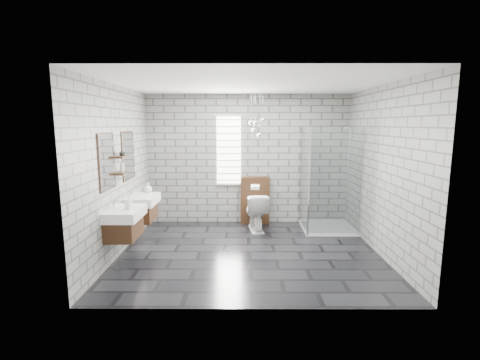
{
  "coord_description": "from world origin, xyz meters",
  "views": [
    {
      "loc": [
        -0.13,
        -5.48,
        2.09
      ],
      "look_at": [
        -0.16,
        0.35,
        1.15
      ],
      "focal_mm": 26.0,
      "sensor_mm": 36.0,
      "label": 1
    }
  ],
  "objects_px": {
    "vanity_right": "(141,201)",
    "shower_enclosure": "(324,206)",
    "vanity_left": "(122,215)",
    "cistern_panel": "(255,200)",
    "toilet": "(256,212)"
  },
  "relations": [
    {
      "from": "vanity_left",
      "to": "shower_enclosure",
      "type": "relative_size",
      "value": 0.77
    },
    {
      "from": "toilet",
      "to": "shower_enclosure",
      "type": "bearing_deg",
      "value": 170.73
    },
    {
      "from": "cistern_panel",
      "to": "vanity_right",
      "type": "bearing_deg",
      "value": -149.33
    },
    {
      "from": "vanity_right",
      "to": "shower_enclosure",
      "type": "bearing_deg",
      "value": 11.68
    },
    {
      "from": "vanity_left",
      "to": "toilet",
      "type": "height_order",
      "value": "vanity_left"
    },
    {
      "from": "vanity_left",
      "to": "vanity_right",
      "type": "distance_m",
      "value": 0.95
    },
    {
      "from": "shower_enclosure",
      "to": "vanity_right",
      "type": "bearing_deg",
      "value": -168.32
    },
    {
      "from": "cistern_panel",
      "to": "shower_enclosure",
      "type": "xyz_separation_m",
      "value": [
        1.35,
        -0.52,
        0.0
      ]
    },
    {
      "from": "vanity_right",
      "to": "shower_enclosure",
      "type": "height_order",
      "value": "shower_enclosure"
    },
    {
      "from": "vanity_left",
      "to": "shower_enclosure",
      "type": "height_order",
      "value": "shower_enclosure"
    },
    {
      "from": "vanity_right",
      "to": "cistern_panel",
      "type": "xyz_separation_m",
      "value": [
        2.06,
        1.22,
        -0.26
      ]
    },
    {
      "from": "vanity_right",
      "to": "cistern_panel",
      "type": "height_order",
      "value": "vanity_right"
    },
    {
      "from": "shower_enclosure",
      "to": "toilet",
      "type": "distance_m",
      "value": 1.35
    },
    {
      "from": "vanity_left",
      "to": "shower_enclosure",
      "type": "distance_m",
      "value": 3.8
    },
    {
      "from": "vanity_right",
      "to": "cistern_panel",
      "type": "distance_m",
      "value": 2.41
    }
  ]
}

